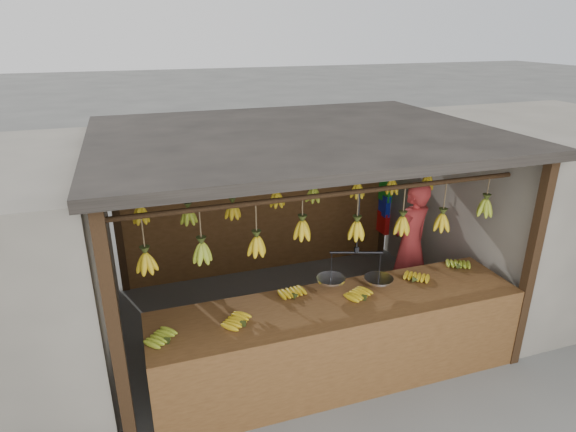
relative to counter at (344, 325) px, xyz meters
name	(u,v)px	position (x,y,z in m)	size (l,w,h in m)	color
ground	(296,320)	(-0.07, 1.23, -0.71)	(80.00, 80.00, 0.00)	#5B5B57
stall	(287,162)	(-0.07, 1.56, 1.26)	(4.30, 3.30, 2.40)	black
neighbor_right	(540,203)	(3.53, 1.23, 0.44)	(3.00, 3.00, 2.30)	slate
counter	(344,325)	(0.00, 0.00, 0.00)	(3.76, 0.86, 0.96)	#58371A
hanging_bananas	(297,199)	(-0.06, 1.23, 0.90)	(3.61, 2.22, 0.40)	gold
balance_scale	(355,275)	(0.21, 0.23, 0.40)	(0.74, 0.44, 0.95)	black
vendor	(410,244)	(1.49, 1.23, 0.12)	(0.61, 0.40, 1.67)	#BF3333
bag_bundles	(385,196)	(1.87, 2.58, 0.28)	(0.08, 0.26, 1.26)	yellow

